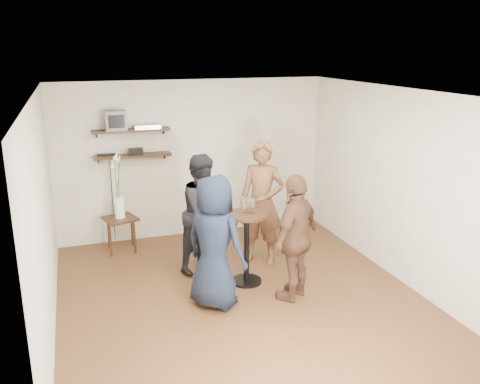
% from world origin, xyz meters
% --- Properties ---
extents(room, '(4.58, 5.08, 2.68)m').
position_xyz_m(room, '(0.00, 0.00, 1.30)').
color(room, '#422015').
rests_on(room, ground).
extents(shelf_upper, '(1.20, 0.25, 0.04)m').
position_xyz_m(shelf_upper, '(-1.00, 2.38, 1.85)').
color(shelf_upper, black).
rests_on(shelf_upper, room).
extents(shelf_lower, '(1.20, 0.25, 0.04)m').
position_xyz_m(shelf_lower, '(-1.00, 2.38, 1.45)').
color(shelf_lower, black).
rests_on(shelf_lower, room).
extents(crt_monitor, '(0.32, 0.30, 0.30)m').
position_xyz_m(crt_monitor, '(-1.23, 2.38, 2.02)').
color(crt_monitor, '#59595B').
rests_on(crt_monitor, shelf_upper).
extents(dvd_deck, '(0.40, 0.24, 0.06)m').
position_xyz_m(dvd_deck, '(-0.75, 2.38, 1.90)').
color(dvd_deck, silver).
rests_on(dvd_deck, shelf_upper).
extents(radio, '(0.22, 0.10, 0.10)m').
position_xyz_m(radio, '(-0.95, 2.38, 1.52)').
color(radio, black).
rests_on(radio, shelf_lower).
extents(power_strip, '(0.30, 0.05, 0.03)m').
position_xyz_m(power_strip, '(-1.39, 2.42, 1.48)').
color(power_strip, black).
rests_on(power_strip, shelf_lower).
extents(side_table, '(0.57, 0.57, 0.55)m').
position_xyz_m(side_table, '(-1.28, 2.07, 0.46)').
color(side_table, black).
rests_on(side_table, room).
extents(vase_lilies, '(0.20, 0.21, 1.06)m').
position_xyz_m(vase_lilies, '(-1.28, 2.07, 0.88)').
color(vase_lilies, white).
rests_on(vase_lilies, side_table).
extents(drinks_table, '(0.54, 0.54, 0.99)m').
position_xyz_m(drinks_table, '(0.22, 0.40, 0.64)').
color(drinks_table, black).
rests_on(drinks_table, room).
extents(wine_glass_fl, '(0.07, 0.07, 0.20)m').
position_xyz_m(wine_glass_fl, '(0.16, 0.35, 1.13)').
color(wine_glass_fl, silver).
rests_on(wine_glass_fl, drinks_table).
extents(wine_glass_fr, '(0.07, 0.07, 0.20)m').
position_xyz_m(wine_glass_fr, '(0.28, 0.36, 1.13)').
color(wine_glass_fr, silver).
rests_on(wine_glass_fr, drinks_table).
extents(wine_glass_bl, '(0.07, 0.07, 0.20)m').
position_xyz_m(wine_glass_bl, '(0.19, 0.46, 1.13)').
color(wine_glass_bl, silver).
rests_on(wine_glass_bl, drinks_table).
extents(wine_glass_br, '(0.07, 0.07, 0.20)m').
position_xyz_m(wine_glass_br, '(0.24, 0.41, 1.13)').
color(wine_glass_br, silver).
rests_on(wine_glass_br, drinks_table).
extents(person_plaid, '(0.80, 0.75, 1.83)m').
position_xyz_m(person_plaid, '(0.66, 0.99, 0.91)').
color(person_plaid, maroon).
rests_on(person_plaid, room).
extents(person_dark, '(1.04, 0.99, 1.69)m').
position_xyz_m(person_dark, '(-0.20, 1.01, 0.85)').
color(person_dark, black).
rests_on(person_dark, room).
extents(person_navy, '(0.93, 0.96, 1.66)m').
position_xyz_m(person_navy, '(-0.35, -0.08, 0.83)').
color(person_navy, black).
rests_on(person_navy, room).
extents(person_brown, '(1.00, 0.89, 1.63)m').
position_xyz_m(person_brown, '(0.66, -0.20, 0.81)').
color(person_brown, '#4E3021').
rests_on(person_brown, room).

